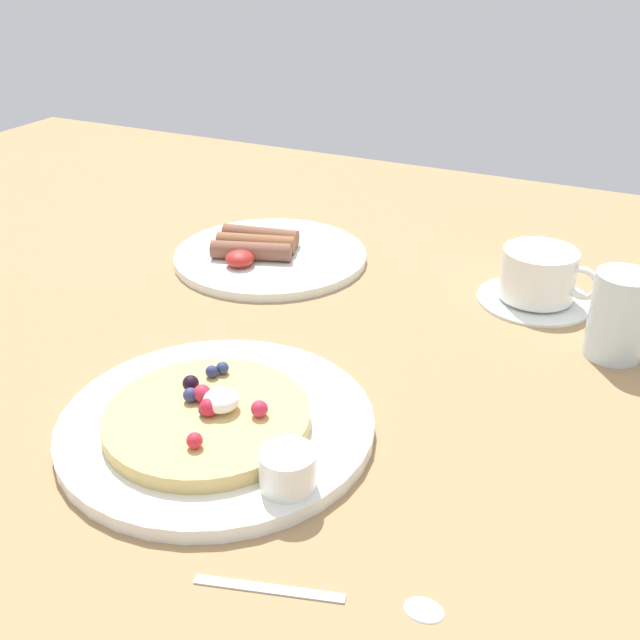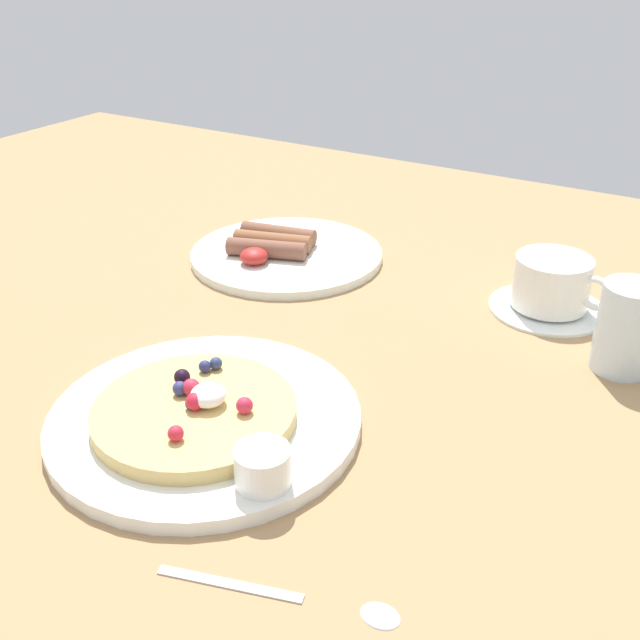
% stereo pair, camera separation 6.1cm
% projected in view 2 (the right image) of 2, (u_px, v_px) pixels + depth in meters
% --- Properties ---
extents(ground_plane, '(1.96, 1.41, 0.03)m').
position_uv_depth(ground_plane, '(271.00, 347.00, 0.85)').
color(ground_plane, '#A07C52').
extents(pancake_plate, '(0.29, 0.29, 0.01)m').
position_uv_depth(pancake_plate, '(205.00, 419.00, 0.69)').
color(pancake_plate, white).
rests_on(pancake_plate, ground_plane).
extents(pancake_with_berries, '(0.18, 0.18, 0.03)m').
position_uv_depth(pancake_with_berries, '(195.00, 411.00, 0.68)').
color(pancake_with_berries, tan).
rests_on(pancake_with_berries, pancake_plate).
extents(syrup_ramekin, '(0.05, 0.05, 0.03)m').
position_uv_depth(syrup_ramekin, '(263.00, 466.00, 0.60)').
color(syrup_ramekin, white).
rests_on(syrup_ramekin, pancake_plate).
extents(breakfast_plate, '(0.26, 0.26, 0.01)m').
position_uv_depth(breakfast_plate, '(287.00, 255.00, 1.03)').
color(breakfast_plate, white).
rests_on(breakfast_plate, ground_plane).
extents(fried_breakfast, '(0.13, 0.13, 0.03)m').
position_uv_depth(fried_breakfast, '(269.00, 242.00, 1.03)').
color(fried_breakfast, brown).
rests_on(fried_breakfast, breakfast_plate).
extents(coffee_saucer, '(0.14, 0.14, 0.01)m').
position_uv_depth(coffee_saucer, '(547.00, 307.00, 0.90)').
color(coffee_saucer, white).
rests_on(coffee_saucer, ground_plane).
extents(coffee_cup, '(0.12, 0.09, 0.06)m').
position_uv_depth(coffee_cup, '(553.00, 281.00, 0.88)').
color(coffee_cup, white).
rests_on(coffee_cup, coffee_saucer).
extents(teaspoon, '(0.17, 0.06, 0.01)m').
position_uv_depth(teaspoon, '(317.00, 601.00, 0.51)').
color(teaspoon, silver).
rests_on(teaspoon, ground_plane).
extents(water_glass, '(0.06, 0.06, 0.09)m').
position_uv_depth(water_glass, '(627.00, 328.00, 0.76)').
color(water_glass, silver).
rests_on(water_glass, ground_plane).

